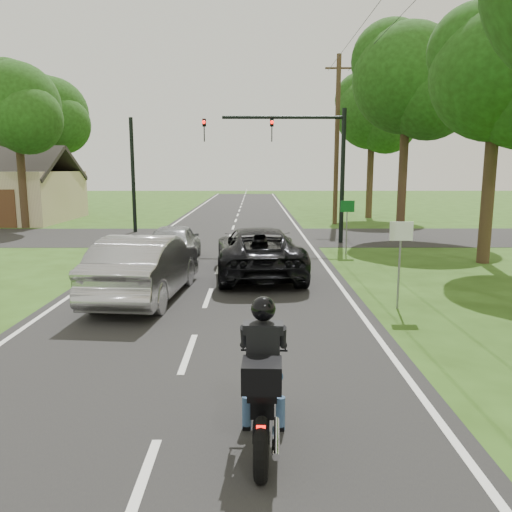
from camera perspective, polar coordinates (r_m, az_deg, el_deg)
The scene contains 17 objects.
ground at distance 9.43m, azimuth -7.74°, elevation -10.99°, with size 140.00×140.00×0.00m, color #2B4914.
road at distance 19.06m, azimuth -3.86°, elevation -0.22°, with size 8.00×100.00×0.01m, color black.
cross_road at distance 24.98m, azimuth -3.00°, elevation 2.20°, with size 60.00×7.00×0.01m, color black.
motorcycle_rider at distance 6.23m, azimuth 0.82°, elevation -14.84°, with size 0.62×2.18×1.88m.
dark_suv at distance 15.85m, azimuth 0.28°, elevation 0.59°, with size 2.56×5.54×1.54m, color black.
silver_sedan at distance 13.31m, azimuth -12.49°, elevation -1.15°, with size 1.77×5.08×1.67m, color #A1A0A5.
silver_suv at distance 18.32m, azimuth -9.31°, elevation 1.54°, with size 1.68×4.18×1.43m, color gray.
traffic_signal at distance 22.84m, azimuth 5.24°, elevation 11.84°, with size 6.38×0.44×6.00m.
signal_pole_far at distance 27.49m, azimuth -13.87°, elevation 8.89°, with size 0.20×0.20×6.00m, color black.
utility_pole_far at distance 31.18m, azimuth 9.23°, elevation 12.97°, with size 1.60×0.28×10.00m.
sign_white at distance 12.34m, azimuth 16.20°, elevation 1.36°, with size 0.55×0.07×2.12m.
sign_green at distance 20.13m, azimuth 10.38°, elevation 4.75°, with size 0.55×0.07×2.12m.
tree_row_c at distance 19.71m, azimuth 26.76°, elevation 17.31°, with size 4.80×4.65×8.76m.
tree_row_d at distance 26.99m, azimuth 17.69°, elevation 18.16°, with size 5.76×5.58×10.45m.
tree_row_e at distance 35.65m, azimuth 13.68°, elevation 15.24°, with size 5.28×5.12×9.61m.
tree_left_near at distance 31.48m, azimuth -25.39°, elevation 14.79°, with size 5.12×4.96×9.22m.
tree_left_far at distance 41.45m, azimuth -22.02°, elevation 14.45°, with size 5.76×5.58×10.14m.
Camera 1 is at (1.22, -8.73, 3.35)m, focal length 35.00 mm.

